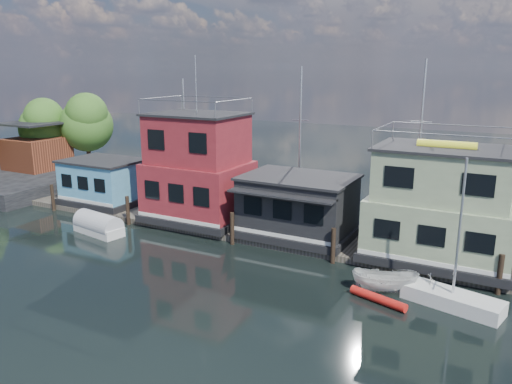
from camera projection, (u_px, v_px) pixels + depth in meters
The scene contains 14 objects.
ground at pixel (206, 318), 23.47m from camera, with size 160.00×160.00×0.00m, color black.
dock at pixel (304, 238), 33.70m from camera, with size 48.00×5.00×0.40m, color #595147.
houseboat_blue at pixel (104, 182), 41.40m from camera, with size 6.40×4.90×3.66m.
houseboat_red at pixel (198, 170), 36.61m from camera, with size 7.40×5.90×11.86m.
houseboat_dark at pixel (298, 206), 33.37m from camera, with size 7.40×6.10×4.06m.
houseboat_green at pixel (441, 207), 29.01m from camera, with size 8.40×5.90×7.03m.
pilings at pixel (282, 237), 31.23m from camera, with size 42.28×0.28×2.20m.
background_masts at pixel (401, 153), 35.37m from camera, with size 36.40×0.16×12.00m.
shore at pixel (37, 147), 50.12m from camera, with size 12.40×15.72×8.24m.
motorboat at pixel (385, 281), 25.88m from camera, with size 1.27×3.38×1.30m, color silver.
tarp_runabout at pixel (98, 225), 35.15m from camera, with size 4.17×2.23×1.61m.
day_sailer at pixel (452, 298), 24.45m from camera, with size 4.95×2.65×7.44m.
red_kayak at pixel (378, 299), 24.91m from camera, with size 0.45×0.45×3.07m, color red.
dinghy_white at pixel (432, 285), 25.55m from camera, with size 1.98×2.29×1.21m, color beige.
Camera 1 is at (12.08, -17.72, 11.48)m, focal length 35.00 mm.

